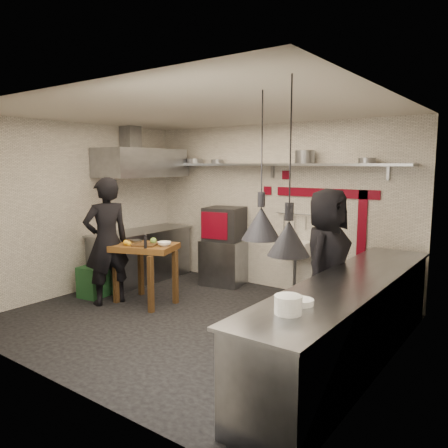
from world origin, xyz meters
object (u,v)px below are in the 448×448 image
Objects in this scene: green_bin at (93,282)px; chef_left at (107,241)px; oven_stand at (224,262)px; combi_oven at (225,224)px; prep_table at (145,274)px; chef_right at (326,262)px.

green_bin is 0.26× the size of chef_left.
oven_stand is 0.69m from combi_oven.
prep_table is 2.80m from chef_right.
green_bin is at bearing -134.77° from oven_stand.
chef_right is (3.63, 0.77, 0.67)m from green_bin.
oven_stand is 1.60× the size of green_bin.
combi_oven is 2.40m from green_bin.
chef_right is at bearing -35.96° from oven_stand.
combi_oven is 2.61m from chef_right.
prep_table is at bearing 98.20° from chef_right.
chef_left is at bearing -8.04° from green_bin.
combi_oven is 1.25× the size of green_bin.
oven_stand is 2.26m from green_bin.
oven_stand is 0.87× the size of prep_table.
chef_right reaches higher than prep_table.
chef_right is (2.37, -1.09, -0.17)m from combi_oven.
chef_right is (2.39, -1.10, 0.52)m from oven_stand.
chef_left is at bearing 102.73° from chef_right.
oven_stand is at bearing 63.19° from chef_right.
chef_right is at bearing -35.88° from combi_oven.
combi_oven is at bearing -43.79° from oven_stand.
chef_right is at bearing 121.30° from chef_left.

